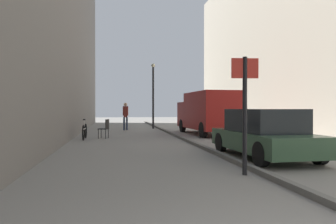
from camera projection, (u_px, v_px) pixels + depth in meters
The scene contains 9 objects.
ground_plane at pixel (152, 142), 13.67m from camera, with size 80.00×80.00×0.00m, color gray.
kerb_strip at pixel (187, 140), 13.93m from camera, with size 0.16×40.00×0.12m, color #615F5B.
pedestrian_main_foreground at pixel (125, 114), 21.20m from camera, with size 0.37×0.24×1.87m.
delivery_van at pixel (206, 112), 17.75m from camera, with size 2.21×5.64×2.38m.
parked_car at pixel (264, 134), 9.39m from camera, with size 1.91×4.24×1.45m.
street_sign_post at pixel (245, 105), 6.87m from camera, with size 0.60×0.10×2.60m.
lamp_post at pixel (153, 91), 22.79m from camera, with size 0.28×0.28×4.76m.
bicycle_leaning at pixel (85, 131), 14.85m from camera, with size 0.10×1.77×0.98m.
cafe_chair_near_window at pixel (105, 127), 15.35m from camera, with size 0.56×0.56×0.94m.
Camera 1 is at (-1.60, -1.58, 1.46)m, focal length 33.43 mm.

